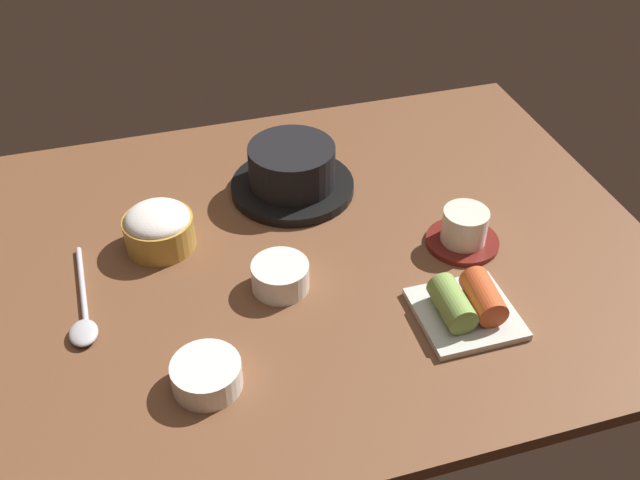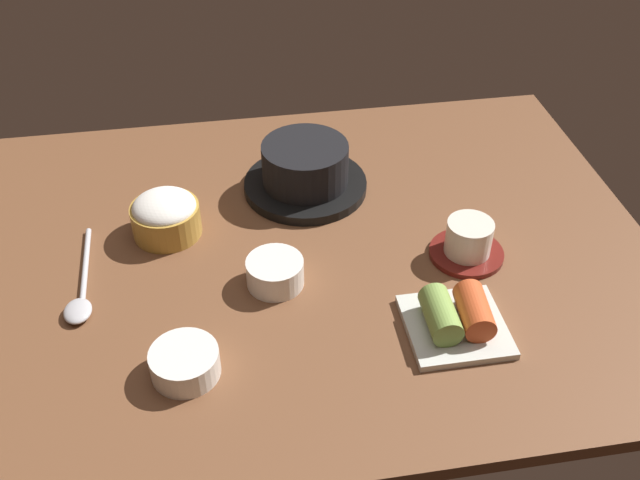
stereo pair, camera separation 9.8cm
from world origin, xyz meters
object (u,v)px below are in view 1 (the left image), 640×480
spoon (83,317)px  banchan_cup_center (280,275)px  tea_cup_with_saucer (464,230)px  kimchi_plate (467,306)px  rice_bowl (159,227)px  side_bowl_near (207,374)px  stone_pot (292,171)px

spoon → banchan_cup_center: bearing=-2.6°
tea_cup_with_saucer → spoon: (-52.98, -0.17, -1.93)cm
banchan_cup_center → kimchi_plate: kimchi_plate is taller
rice_bowl → side_bowl_near: 27.30cm
rice_bowl → tea_cup_with_saucer: bearing=-16.2°
tea_cup_with_saucer → rice_bowl: bearing=163.8°
rice_bowl → banchan_cup_center: bearing=-43.1°
tea_cup_with_saucer → spoon: bearing=-179.8°
rice_bowl → spoon: size_ratio=0.50×
kimchi_plate → spoon: size_ratio=0.62×
rice_bowl → banchan_cup_center: 19.62cm
stone_pot → rice_bowl: bearing=-160.6°
stone_pot → banchan_cup_center: size_ratio=2.49×
tea_cup_with_saucer → side_bowl_near: bearing=-159.1°
tea_cup_with_saucer → side_bowl_near: size_ratio=1.27×
stone_pot → tea_cup_with_saucer: (20.04, -19.63, -1.11)cm
banchan_cup_center → stone_pot: bearing=71.0°
tea_cup_with_saucer → spoon: tea_cup_with_saucer is taller
spoon → tea_cup_with_saucer: bearing=0.2°
tea_cup_with_saucer → side_bowl_near: 42.35cm
banchan_cup_center → rice_bowl: bearing=136.9°
tea_cup_with_saucer → side_bowl_near: (-39.55, -15.14, -0.69)cm
stone_pot → spoon: stone_pot is taller
rice_bowl → kimchi_plate: rice_bowl is taller
stone_pot → side_bowl_near: (-19.51, -34.77, -1.80)cm
tea_cup_with_saucer → kimchi_plate: tea_cup_with_saucer is taller
tea_cup_with_saucer → banchan_cup_center: size_ratio=1.35×
rice_bowl → tea_cup_with_saucer: 43.28cm
tea_cup_with_saucer → kimchi_plate: (-5.91, -13.53, -0.58)cm
kimchi_plate → spoon: bearing=164.2°
stone_pot → banchan_cup_center: bearing=-109.0°
spoon → side_bowl_near: bearing=-48.1°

